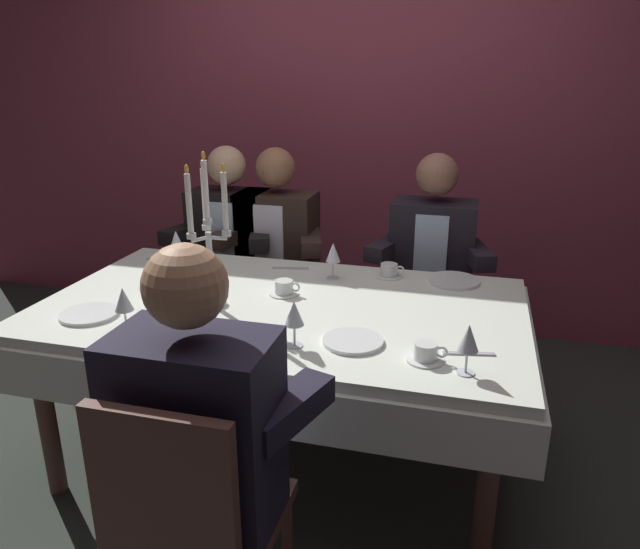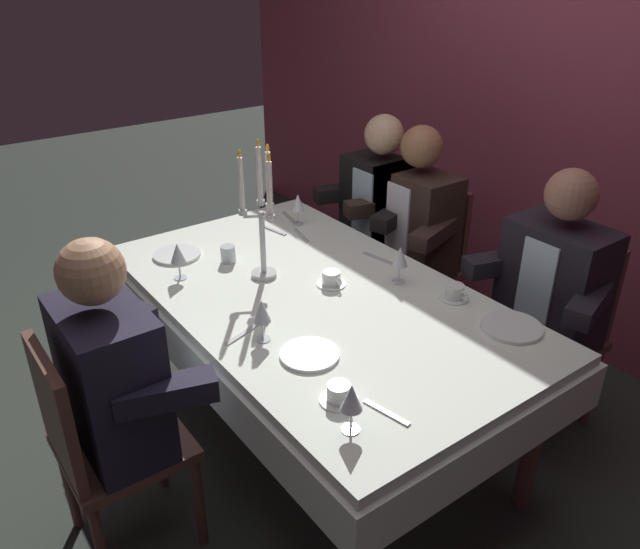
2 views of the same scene
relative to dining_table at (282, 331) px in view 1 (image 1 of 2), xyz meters
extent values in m
plane|color=#303831|center=(0.00, 0.00, -0.62)|extent=(12.00, 12.00, 0.00)
cube|color=#903A4D|center=(0.00, 1.66, 0.73)|extent=(6.00, 0.12, 2.70)
cube|color=white|center=(0.00, 0.00, 0.10)|extent=(1.90, 1.10, 0.04)
cube|color=white|center=(0.00, 0.00, -0.01)|extent=(1.94, 1.14, 0.18)
cylinder|color=brown|center=(-0.83, -0.43, -0.27)|extent=(0.07, 0.07, 0.70)
cylinder|color=brown|center=(0.83, -0.43, -0.27)|extent=(0.07, 0.07, 0.70)
cylinder|color=brown|center=(-0.83, 0.43, -0.27)|extent=(0.07, 0.07, 0.70)
cylinder|color=brown|center=(0.83, 0.43, -0.27)|extent=(0.07, 0.07, 0.70)
cylinder|color=silver|center=(-0.26, -0.09, 0.13)|extent=(0.11, 0.11, 0.02)
cylinder|color=silver|center=(-0.26, -0.09, 0.28)|extent=(0.02, 0.02, 0.28)
cylinder|color=silver|center=(-0.26, -0.09, 0.46)|extent=(0.04, 0.04, 0.02)
cylinder|color=white|center=(-0.26, -0.09, 0.58)|extent=(0.02, 0.02, 0.22)
ellipsoid|color=yellow|center=(-0.26, -0.09, 0.71)|extent=(0.02, 0.02, 0.03)
cylinder|color=silver|center=(-0.22, -0.09, 0.40)|extent=(0.08, 0.01, 0.01)
cylinder|color=silver|center=(-0.18, -0.09, 0.42)|extent=(0.04, 0.04, 0.02)
cylinder|color=white|center=(-0.18, -0.09, 0.54)|extent=(0.02, 0.02, 0.22)
ellipsoid|color=yellow|center=(-0.18, -0.09, 0.67)|extent=(0.02, 0.02, 0.03)
cylinder|color=silver|center=(-0.28, -0.06, 0.40)|extent=(0.05, 0.07, 0.01)
cylinder|color=silver|center=(-0.29, -0.02, 0.42)|extent=(0.04, 0.04, 0.02)
cylinder|color=white|center=(-0.29, -0.02, 0.54)|extent=(0.02, 0.02, 0.22)
ellipsoid|color=yellow|center=(-0.29, -0.02, 0.67)|extent=(0.02, 0.02, 0.03)
cylinder|color=silver|center=(-0.28, -0.12, 0.40)|extent=(0.05, 0.07, 0.01)
cylinder|color=silver|center=(-0.29, -0.15, 0.42)|extent=(0.04, 0.04, 0.02)
cylinder|color=white|center=(-0.29, -0.15, 0.54)|extent=(0.02, 0.02, 0.22)
ellipsoid|color=yellow|center=(-0.29, -0.15, 0.67)|extent=(0.02, 0.02, 0.03)
cylinder|color=white|center=(0.35, -0.28, 0.13)|extent=(0.21, 0.21, 0.01)
cylinder|color=white|center=(0.65, 0.43, 0.13)|extent=(0.23, 0.23, 0.01)
cylinder|color=white|center=(-0.67, -0.31, 0.13)|extent=(0.22, 0.22, 0.01)
cylinder|color=silver|center=(0.13, 0.35, 0.12)|extent=(0.06, 0.06, 0.00)
cylinder|color=silver|center=(0.13, 0.35, 0.16)|extent=(0.01, 0.01, 0.07)
cone|color=silver|center=(0.13, 0.35, 0.24)|extent=(0.07, 0.07, 0.08)
cylinder|color=#E0D172|center=(0.13, 0.35, 0.22)|extent=(0.04, 0.04, 0.03)
cylinder|color=silver|center=(0.73, -0.40, 0.12)|extent=(0.06, 0.06, 0.00)
cylinder|color=silver|center=(0.73, -0.40, 0.16)|extent=(0.01, 0.01, 0.07)
cone|color=silver|center=(0.73, -0.40, 0.24)|extent=(0.07, 0.07, 0.08)
cylinder|color=#E0D172|center=(0.73, -0.40, 0.22)|extent=(0.04, 0.04, 0.03)
cylinder|color=silver|center=(0.17, -0.35, 0.12)|extent=(0.06, 0.06, 0.00)
cylinder|color=silver|center=(0.17, -0.35, 0.16)|extent=(0.01, 0.01, 0.07)
cone|color=silver|center=(0.17, -0.35, 0.24)|extent=(0.07, 0.07, 0.08)
cylinder|color=maroon|center=(0.17, -0.35, 0.22)|extent=(0.04, 0.04, 0.03)
cylinder|color=silver|center=(-0.45, -0.39, 0.12)|extent=(0.06, 0.06, 0.00)
cylinder|color=silver|center=(-0.45, -0.39, 0.16)|extent=(0.01, 0.01, 0.07)
cone|color=silver|center=(-0.45, -0.39, 0.24)|extent=(0.07, 0.07, 0.08)
cylinder|color=#E0D172|center=(-0.45, -0.39, 0.22)|extent=(0.04, 0.04, 0.03)
cylinder|color=silver|center=(-0.64, 0.36, 0.12)|extent=(0.06, 0.06, 0.00)
cylinder|color=silver|center=(-0.64, 0.36, 0.16)|extent=(0.01, 0.01, 0.07)
cone|color=silver|center=(-0.64, 0.36, 0.24)|extent=(0.07, 0.07, 0.08)
cylinder|color=#E0D172|center=(-0.64, 0.36, 0.22)|extent=(0.04, 0.04, 0.03)
cylinder|color=silver|center=(-0.47, -0.14, 0.16)|extent=(0.07, 0.07, 0.08)
cylinder|color=white|center=(0.60, -0.34, 0.12)|extent=(0.12, 0.12, 0.01)
cylinder|color=white|center=(0.60, -0.34, 0.15)|extent=(0.08, 0.08, 0.05)
torus|color=white|center=(0.65, -0.34, 0.15)|extent=(0.04, 0.01, 0.04)
cylinder|color=white|center=(0.36, 0.43, 0.12)|extent=(0.12, 0.12, 0.01)
cylinder|color=white|center=(0.36, 0.43, 0.15)|extent=(0.08, 0.08, 0.05)
torus|color=white|center=(0.41, 0.43, 0.15)|extent=(0.04, 0.01, 0.04)
cylinder|color=white|center=(-0.02, 0.10, 0.12)|extent=(0.12, 0.12, 0.01)
cylinder|color=white|center=(-0.02, 0.10, 0.15)|extent=(0.08, 0.08, 0.05)
torus|color=white|center=(0.03, 0.10, 0.15)|extent=(0.04, 0.01, 0.04)
cube|color=#B7B7BC|center=(0.09, -0.39, 0.12)|extent=(0.07, 0.19, 0.01)
cube|color=#B7B7BC|center=(0.74, -0.26, 0.12)|extent=(0.17, 0.05, 0.01)
cube|color=#B7B7BC|center=(-0.10, 0.42, 0.12)|extent=(0.17, 0.05, 0.01)
cube|color=#B7B7BC|center=(-0.74, 0.37, 0.12)|extent=(0.17, 0.05, 0.01)
cube|color=#B7B7BC|center=(-0.51, 0.29, 0.12)|extent=(0.17, 0.06, 0.01)
cube|color=#B7B7BC|center=(-0.65, 0.21, 0.12)|extent=(0.17, 0.05, 0.01)
cylinder|color=brown|center=(-0.78, 0.70, -0.41)|extent=(0.04, 0.04, 0.42)
cylinder|color=brown|center=(-0.42, 0.70, -0.41)|extent=(0.04, 0.04, 0.42)
cylinder|color=brown|center=(-0.78, 1.06, -0.41)|extent=(0.04, 0.04, 0.42)
cylinder|color=brown|center=(-0.42, 1.06, -0.41)|extent=(0.04, 0.04, 0.42)
cube|color=brown|center=(-0.60, 0.88, -0.18)|extent=(0.42, 0.42, 0.04)
cube|color=brown|center=(-0.60, 1.07, 0.06)|extent=(0.38, 0.04, 0.44)
cube|color=black|center=(-0.60, 0.88, 0.11)|extent=(0.42, 0.26, 0.54)
cube|color=silver|center=(-0.60, 0.75, 0.14)|extent=(0.16, 0.01, 0.40)
sphere|color=tan|center=(-0.60, 0.88, 0.51)|extent=(0.21, 0.21, 0.21)
cube|color=black|center=(-0.82, 0.78, 0.15)|extent=(0.19, 0.34, 0.08)
cube|color=black|center=(-0.38, 0.78, 0.15)|extent=(0.19, 0.34, 0.08)
cylinder|color=brown|center=(-0.50, 0.70, -0.41)|extent=(0.04, 0.04, 0.42)
cylinder|color=brown|center=(-0.14, 0.70, -0.41)|extent=(0.04, 0.04, 0.42)
cylinder|color=brown|center=(-0.50, 1.06, -0.41)|extent=(0.04, 0.04, 0.42)
cylinder|color=brown|center=(-0.14, 1.06, -0.41)|extent=(0.04, 0.04, 0.42)
cube|color=brown|center=(-0.32, 0.88, -0.18)|extent=(0.42, 0.42, 0.04)
cube|color=brown|center=(-0.32, 1.07, 0.06)|extent=(0.38, 0.04, 0.44)
cube|color=#30221C|center=(-0.32, 0.88, 0.11)|extent=(0.42, 0.26, 0.54)
cube|color=white|center=(-0.32, 0.75, 0.14)|extent=(0.16, 0.01, 0.40)
sphere|color=#986545|center=(-0.32, 0.88, 0.51)|extent=(0.21, 0.21, 0.21)
cube|color=#30221C|center=(-0.54, 0.78, 0.15)|extent=(0.19, 0.34, 0.08)
cube|color=#30221C|center=(-0.10, 0.78, 0.15)|extent=(0.19, 0.34, 0.08)
cylinder|color=brown|center=(-0.12, -0.70, -0.41)|extent=(0.04, 0.04, 0.42)
cube|color=brown|center=(0.06, -0.88, -0.18)|extent=(0.42, 0.42, 0.04)
cube|color=brown|center=(0.06, -1.07, 0.06)|extent=(0.38, 0.04, 0.44)
cube|color=black|center=(0.06, -0.88, 0.11)|extent=(0.42, 0.26, 0.54)
cube|color=#889FB5|center=(0.06, -0.75, 0.14)|extent=(0.16, 0.01, 0.40)
sphere|color=tan|center=(0.06, -0.88, 0.51)|extent=(0.21, 0.21, 0.21)
cube|color=black|center=(0.28, -0.78, 0.15)|extent=(0.19, 0.34, 0.08)
cube|color=black|center=(-0.16, -0.78, 0.15)|extent=(0.19, 0.34, 0.08)
cylinder|color=brown|center=(0.34, 0.70, -0.41)|extent=(0.04, 0.04, 0.42)
cylinder|color=brown|center=(0.70, 0.70, -0.41)|extent=(0.04, 0.04, 0.42)
cylinder|color=brown|center=(0.34, 1.06, -0.41)|extent=(0.04, 0.04, 0.42)
cylinder|color=brown|center=(0.70, 1.06, -0.41)|extent=(0.04, 0.04, 0.42)
cube|color=brown|center=(0.52, 0.88, -0.18)|extent=(0.42, 0.42, 0.04)
cube|color=brown|center=(0.52, 1.07, 0.06)|extent=(0.38, 0.04, 0.44)
cube|color=black|center=(0.52, 0.88, 0.11)|extent=(0.42, 0.26, 0.54)
cube|color=silver|center=(0.52, 0.75, 0.14)|extent=(0.16, 0.01, 0.40)
sphere|color=#9E6753|center=(0.52, 0.88, 0.51)|extent=(0.21, 0.21, 0.21)
cube|color=black|center=(0.30, 0.78, 0.15)|extent=(0.19, 0.34, 0.08)
cube|color=black|center=(0.74, 0.78, 0.15)|extent=(0.19, 0.34, 0.08)
camera|label=1|loc=(0.72, -2.08, 1.01)|focal=33.19mm
camera|label=2|loc=(1.83, -1.31, 1.38)|focal=35.19mm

